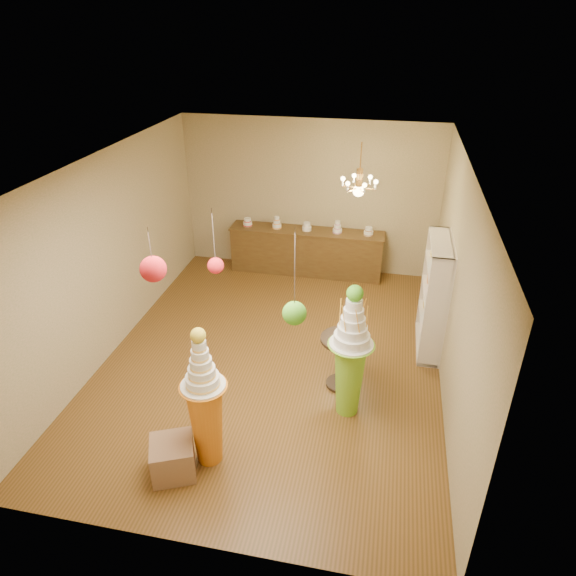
% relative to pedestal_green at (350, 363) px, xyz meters
% --- Properties ---
extents(floor, '(6.50, 6.50, 0.00)m').
position_rel_pedestal_green_xyz_m(floor, '(-1.24, 0.97, -0.79)').
color(floor, brown).
rests_on(floor, ground).
extents(ceiling, '(6.50, 6.50, 0.00)m').
position_rel_pedestal_green_xyz_m(ceiling, '(-1.24, 0.97, 2.21)').
color(ceiling, white).
rests_on(ceiling, ground).
extents(wall_back, '(5.00, 0.04, 3.00)m').
position_rel_pedestal_green_xyz_m(wall_back, '(-1.24, 4.22, 0.71)').
color(wall_back, tan).
rests_on(wall_back, ground).
extents(wall_front, '(5.00, 0.04, 3.00)m').
position_rel_pedestal_green_xyz_m(wall_front, '(-1.24, -2.28, 0.71)').
color(wall_front, tan).
rests_on(wall_front, ground).
extents(wall_left, '(0.04, 6.50, 3.00)m').
position_rel_pedestal_green_xyz_m(wall_left, '(-3.74, 0.97, 0.71)').
color(wall_left, tan).
rests_on(wall_left, ground).
extents(wall_right, '(0.04, 6.50, 3.00)m').
position_rel_pedestal_green_xyz_m(wall_right, '(1.26, 0.97, 0.71)').
color(wall_right, tan).
rests_on(wall_right, ground).
extents(pedestal_green, '(0.72, 0.72, 1.90)m').
position_rel_pedestal_green_xyz_m(pedestal_green, '(0.00, 0.00, 0.00)').
color(pedestal_green, '#7ABF2A').
rests_on(pedestal_green, floor).
extents(pedestal_orange, '(0.62, 0.62, 1.84)m').
position_rel_pedestal_green_xyz_m(pedestal_orange, '(-1.52, -1.16, -0.08)').
color(pedestal_orange, orange).
rests_on(pedestal_orange, floor).
extents(burlap_riser, '(0.63, 0.63, 0.44)m').
position_rel_pedestal_green_xyz_m(burlap_riser, '(-1.86, -1.45, -0.57)').
color(burlap_riser, '#87644A').
rests_on(burlap_riser, floor).
extents(sideboard, '(3.04, 0.54, 1.16)m').
position_rel_pedestal_green_xyz_m(sideboard, '(-1.24, 3.94, -0.31)').
color(sideboard, '#4F3718').
rests_on(sideboard, floor).
extents(shelving_unit, '(0.33, 1.20, 1.80)m').
position_rel_pedestal_green_xyz_m(shelving_unit, '(1.10, 1.77, 0.12)').
color(shelving_unit, beige).
rests_on(shelving_unit, floor).
extents(round_table, '(0.67, 0.67, 0.81)m').
position_rel_pedestal_green_xyz_m(round_table, '(-0.14, 0.51, -0.27)').
color(round_table, black).
rests_on(round_table, floor).
extents(vase, '(0.23, 0.23, 0.18)m').
position_rel_pedestal_green_xyz_m(vase, '(-0.14, 0.51, 0.11)').
color(vase, beige).
rests_on(vase, round_table).
extents(pom_red_left, '(0.25, 0.25, 0.56)m').
position_rel_pedestal_green_xyz_m(pom_red_left, '(-1.84, -1.31, 1.78)').
color(pom_red_left, '#42372F').
rests_on(pom_red_left, ceiling).
extents(pom_green_mid, '(0.24, 0.24, 1.04)m').
position_rel_pedestal_green_xyz_m(pom_green_mid, '(-0.52, -1.05, 1.30)').
color(pom_green_mid, '#42372F').
rests_on(pom_green_mid, ceiling).
extents(pom_red_right, '(0.18, 0.18, 0.72)m').
position_rel_pedestal_green_xyz_m(pom_red_right, '(-1.43, -0.72, 1.58)').
color(pom_red_right, '#42372F').
rests_on(pom_red_right, ceiling).
extents(chandelier, '(0.67, 0.67, 0.85)m').
position_rel_pedestal_green_xyz_m(chandelier, '(-0.19, 2.46, 1.52)').
color(chandelier, '#E2A74F').
rests_on(chandelier, ceiling).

